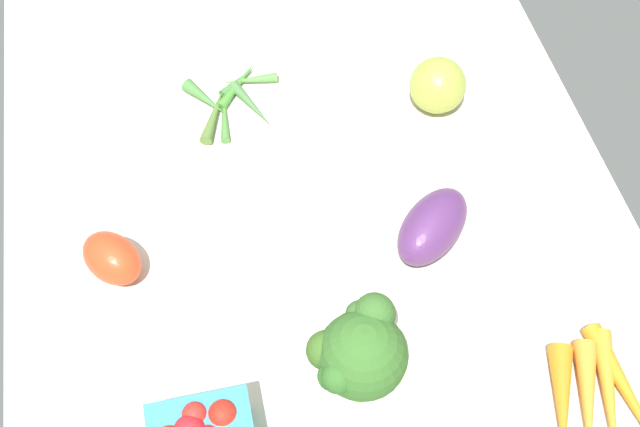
{
  "coord_description": "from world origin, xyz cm",
  "views": [
    {
      "loc": [
        56.85,
        -12.31,
        86.59
      ],
      "look_at": [
        0.0,
        0.0,
        4.0
      ],
      "focal_mm": 46.93,
      "sensor_mm": 36.0,
      "label": 1
    }
  ],
  "objects_px": {
    "broccoli_head": "(359,353)",
    "heirloom_tomato_green": "(438,85)",
    "okra_pile": "(229,98)",
    "roma_tomato": "(112,258)",
    "eggplant": "(432,226)",
    "carrot_bunch": "(596,399)"
  },
  "relations": [
    {
      "from": "heirloom_tomato_green",
      "to": "okra_pile",
      "type": "height_order",
      "value": "heirloom_tomato_green"
    },
    {
      "from": "broccoli_head",
      "to": "heirloom_tomato_green",
      "type": "distance_m",
      "value": 0.43
    },
    {
      "from": "roma_tomato",
      "to": "eggplant",
      "type": "height_order",
      "value": "eggplant"
    },
    {
      "from": "eggplant",
      "to": "broccoli_head",
      "type": "bearing_deg",
      "value": -170.98
    },
    {
      "from": "okra_pile",
      "to": "heirloom_tomato_green",
      "type": "bearing_deg",
      "value": 76.82
    },
    {
      "from": "okra_pile",
      "to": "broccoli_head",
      "type": "bearing_deg",
      "value": 9.0
    },
    {
      "from": "broccoli_head",
      "to": "heirloom_tomato_green",
      "type": "relative_size",
      "value": 1.76
    },
    {
      "from": "broccoli_head",
      "to": "eggplant",
      "type": "xyz_separation_m",
      "value": [
        -0.17,
        0.13,
        -0.05
      ]
    },
    {
      "from": "broccoli_head",
      "to": "okra_pile",
      "type": "bearing_deg",
      "value": -171.0
    },
    {
      "from": "roma_tomato",
      "to": "okra_pile",
      "type": "relative_size",
      "value": 0.57
    },
    {
      "from": "heirloom_tomato_green",
      "to": "broccoli_head",
      "type": "bearing_deg",
      "value": -28.08
    },
    {
      "from": "broccoli_head",
      "to": "heirloom_tomato_green",
      "type": "xyz_separation_m",
      "value": [
        -0.38,
        0.2,
        -0.05
      ]
    },
    {
      "from": "broccoli_head",
      "to": "okra_pile",
      "type": "xyz_separation_m",
      "value": [
        -0.44,
        -0.07,
        -0.08
      ]
    },
    {
      "from": "roma_tomato",
      "to": "heirloom_tomato_green",
      "type": "height_order",
      "value": "heirloom_tomato_green"
    },
    {
      "from": "broccoli_head",
      "to": "carrot_bunch",
      "type": "bearing_deg",
      "value": 74.03
    },
    {
      "from": "broccoli_head",
      "to": "heirloom_tomato_green",
      "type": "height_order",
      "value": "broccoli_head"
    },
    {
      "from": "roma_tomato",
      "to": "carrot_bunch",
      "type": "distance_m",
      "value": 0.56
    },
    {
      "from": "roma_tomato",
      "to": "carrot_bunch",
      "type": "relative_size",
      "value": 0.47
    },
    {
      "from": "okra_pile",
      "to": "eggplant",
      "type": "relative_size",
      "value": 1.18
    },
    {
      "from": "broccoli_head",
      "to": "okra_pile",
      "type": "relative_size",
      "value": 0.96
    },
    {
      "from": "heirloom_tomato_green",
      "to": "carrot_bunch",
      "type": "bearing_deg",
      "value": 5.24
    },
    {
      "from": "broccoli_head",
      "to": "roma_tomato",
      "type": "xyz_separation_m",
      "value": [
        -0.2,
        -0.24,
        -0.06
      ]
    }
  ]
}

